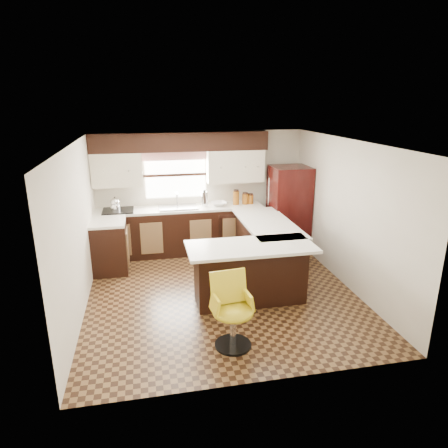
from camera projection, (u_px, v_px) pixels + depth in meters
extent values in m
plane|color=#49301A|center=(221.00, 292.00, 6.49)|extent=(4.40, 4.40, 0.00)
plane|color=silver|center=(221.00, 142.00, 5.77)|extent=(4.40, 4.40, 0.00)
plane|color=beige|center=(201.00, 191.00, 8.18)|extent=(4.40, 0.00, 4.40)
plane|color=beige|center=(263.00, 284.00, 4.07)|extent=(4.40, 0.00, 4.40)
plane|color=beige|center=(78.00, 230.00, 5.73)|extent=(0.00, 4.40, 4.40)
plane|color=beige|center=(347.00, 214.00, 6.53)|extent=(0.00, 4.40, 4.40)
cube|color=black|center=(181.00, 231.00, 8.04)|extent=(3.30, 0.60, 0.90)
cube|color=black|center=(110.00, 247.00, 7.18)|extent=(0.60, 0.70, 0.90)
cube|color=silver|center=(181.00, 209.00, 7.90)|extent=(3.30, 0.60, 0.04)
cube|color=silver|center=(108.00, 222.00, 7.04)|extent=(0.60, 0.70, 0.04)
cube|color=black|center=(180.00, 142.00, 7.64)|extent=(3.40, 0.35, 0.36)
cube|color=beige|center=(117.00, 170.00, 7.56)|extent=(0.94, 0.35, 0.64)
cube|color=beige|center=(235.00, 166.00, 7.99)|extent=(1.14, 0.35, 0.64)
cube|color=white|center=(176.00, 175.00, 7.96)|extent=(1.20, 0.02, 0.90)
cube|color=#D19B93|center=(175.00, 156.00, 7.81)|extent=(1.30, 0.06, 0.18)
cube|color=#B2B2B7|center=(178.00, 207.00, 7.86)|extent=(0.75, 0.45, 0.03)
cube|color=black|center=(233.00, 234.00, 7.97)|extent=(0.58, 0.03, 0.78)
cube|color=black|center=(118.00, 211.00, 7.64)|extent=(0.58, 0.50, 0.02)
cube|color=black|center=(264.00, 249.00, 7.11)|extent=(0.60, 1.95, 0.90)
cube|color=black|center=(250.00, 274.00, 6.10)|extent=(1.65, 0.60, 0.90)
cube|color=silver|center=(268.00, 223.00, 6.97)|extent=(0.84, 1.95, 0.04)
cube|color=silver|center=(251.00, 247.00, 5.87)|extent=(1.89, 0.84, 0.04)
cube|color=black|center=(289.00, 209.00, 8.07)|extent=(0.74, 0.71, 1.74)
cylinder|color=silver|center=(205.00, 199.00, 7.94)|extent=(0.13, 0.13, 0.30)
imported|color=white|center=(219.00, 204.00, 8.03)|extent=(0.34, 0.34, 0.07)
cylinder|color=#8C4D12|center=(236.00, 198.00, 8.09)|extent=(0.12, 0.12, 0.28)
cylinder|color=#8C4D12|center=(245.00, 199.00, 8.13)|extent=(0.13, 0.13, 0.21)
cylinder|color=#8C4D12|center=(250.00, 199.00, 8.16)|extent=(0.12, 0.12, 0.18)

